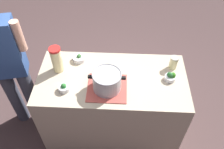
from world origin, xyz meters
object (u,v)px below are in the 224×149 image
Objects in this scene: broccoli_bowl_center at (64,88)px; broccoli_bowl_back at (79,58)px; broccoli_bowl_front at (171,77)px; person_cook at (9,67)px; lemonade_pitcher at (57,59)px; mason_jar at (174,63)px; cooking_pot at (107,81)px.

broccoli_bowl_back is (-0.08, -0.39, -0.01)m from broccoli_bowl_center.
person_cook is (1.57, -0.12, -0.07)m from broccoli_bowl_front.
broccoli_bowl_back is at bearing -13.81° from broccoli_bowl_front.
lemonade_pitcher reaches higher than broccoli_bowl_center.
lemonade_pitcher reaches higher than mason_jar.
mason_jar is 1.06× the size of broccoli_bowl_back.
cooking_pot is 2.47× the size of mason_jar.
cooking_pot is at bearing 130.67° from broccoli_bowl_back.
cooking_pot is 3.18× the size of broccoli_bowl_front.
lemonade_pitcher reaches higher than broccoli_bowl_back.
mason_jar is at bearing 176.34° from broccoli_bowl_back.
person_cook reaches higher than broccoli_bowl_center.
mason_jar is 1.29× the size of broccoli_bowl_front.
cooking_pot is 1.23× the size of lemonade_pitcher.
broccoli_bowl_back is at bearing -141.74° from lemonade_pitcher.
cooking_pot is at bearing 156.18° from lemonade_pitcher.
broccoli_bowl_front is (0.04, 0.16, -0.03)m from mason_jar.
mason_jar is (-1.09, -0.08, -0.07)m from lemonade_pitcher.
cooking_pot is 0.39m from broccoli_bowl_center.
mason_jar is at bearing -175.78° from lemonade_pitcher.
person_cook is at bearing -5.33° from lemonade_pitcher.
person_cook reaches higher than lemonade_pitcher.
broccoli_bowl_front is 0.06× the size of person_cook.
lemonade_pitcher is at bearing 38.26° from broccoli_bowl_back.
mason_jar is 0.92m from broccoli_bowl_back.
cooking_pot reaches higher than mason_jar.
mason_jar is 1.30× the size of broccoli_bowl_center.
cooking_pot is 0.59m from broccoli_bowl_front.
person_cook reaches higher than mason_jar.
mason_jar is 1.61m from person_cook.
broccoli_bowl_front is 1.01× the size of broccoli_bowl_center.
broccoli_bowl_back is (0.91, -0.06, -0.04)m from mason_jar.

